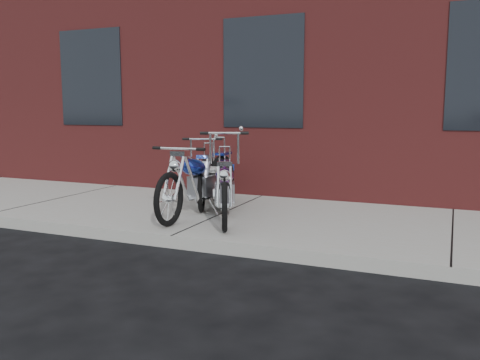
% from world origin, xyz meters
% --- Properties ---
extents(ground, '(120.00, 120.00, 0.00)m').
position_xyz_m(ground, '(0.00, 0.00, 0.00)').
color(ground, black).
rests_on(ground, ground).
extents(sidewalk, '(22.00, 3.00, 0.15)m').
position_xyz_m(sidewalk, '(0.00, 1.50, 0.07)').
color(sidewalk, gray).
rests_on(sidewalk, ground).
extents(building_brick, '(22.00, 10.00, 8.00)m').
position_xyz_m(building_brick, '(0.00, 8.00, 4.00)').
color(building_brick, maroon).
rests_on(building_brick, ground).
extents(chopper_purple, '(0.97, 1.96, 1.18)m').
position_xyz_m(chopper_purple, '(0.16, 1.15, 0.53)').
color(chopper_purple, black).
rests_on(chopper_purple, sidewalk).
extents(chopper_blue, '(0.58, 2.38, 1.03)m').
position_xyz_m(chopper_blue, '(-0.30, 1.32, 0.58)').
color(chopper_blue, black).
rests_on(chopper_blue, sidewalk).
extents(chopper_third, '(0.88, 1.95, 1.05)m').
position_xyz_m(chopper_third, '(-0.59, 2.06, 0.52)').
color(chopper_third, black).
rests_on(chopper_third, sidewalk).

